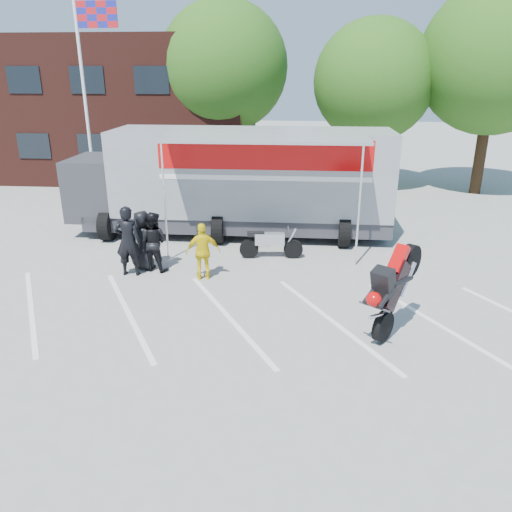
# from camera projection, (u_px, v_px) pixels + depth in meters

# --- Properties ---
(ground) EXTENTS (100.00, 100.00, 0.00)m
(ground) POSITION_uv_depth(u_px,v_px,m) (213.00, 338.00, 10.71)
(ground) COLOR gray
(ground) RESTS_ON ground
(parking_bay_lines) EXTENTS (18.09, 13.33, 0.01)m
(parking_bay_lines) POSITION_uv_depth(u_px,v_px,m) (220.00, 316.00, 11.64)
(parking_bay_lines) COLOR white
(parking_bay_lines) RESTS_ON ground
(office_building) EXTENTS (18.00, 8.00, 7.00)m
(office_building) POSITION_uv_depth(u_px,v_px,m) (84.00, 108.00, 27.11)
(office_building) COLOR #421B15
(office_building) RESTS_ON ground
(flagpole) EXTENTS (1.61, 0.12, 8.00)m
(flagpole) POSITION_uv_depth(u_px,v_px,m) (89.00, 80.00, 18.79)
(flagpole) COLOR white
(flagpole) RESTS_ON ground
(tree_left) EXTENTS (6.12, 6.12, 8.64)m
(tree_left) POSITION_uv_depth(u_px,v_px,m) (224.00, 67.00, 23.87)
(tree_left) COLOR #382314
(tree_left) RESTS_ON ground
(tree_mid) EXTENTS (5.44, 5.44, 7.68)m
(tree_mid) POSITION_uv_depth(u_px,v_px,m) (374.00, 81.00, 22.59)
(tree_mid) COLOR #382314
(tree_mid) RESTS_ON ground
(tree_right) EXTENTS (6.46, 6.46, 9.12)m
(tree_right) POSITION_uv_depth(u_px,v_px,m) (495.00, 59.00, 21.40)
(tree_right) COLOR #382314
(tree_right) RESTS_ON ground
(transporter_truck) EXTENTS (11.25, 5.42, 3.58)m
(transporter_truck) POSITION_uv_depth(u_px,v_px,m) (238.00, 234.00, 17.58)
(transporter_truck) COLOR gray
(transporter_truck) RESTS_ON ground
(parked_motorcycle) EXTENTS (2.01, 0.81, 1.03)m
(parked_motorcycle) POSITION_uv_depth(u_px,v_px,m) (271.00, 258.00, 15.29)
(parked_motorcycle) COLOR #ACACB0
(parked_motorcycle) RESTS_ON ground
(stunt_bike_rider) EXTENTS (1.83, 2.02, 2.19)m
(stunt_bike_rider) POSITION_uv_depth(u_px,v_px,m) (398.00, 330.00, 11.05)
(stunt_bike_rider) COLOR black
(stunt_bike_rider) RESTS_ON ground
(spectator_leather_a) EXTENTS (0.99, 0.85, 1.72)m
(spectator_leather_a) POSITION_uv_depth(u_px,v_px,m) (143.00, 240.00, 14.18)
(spectator_leather_a) COLOR black
(spectator_leather_a) RESTS_ON ground
(spectator_leather_b) EXTENTS (0.75, 0.52, 1.98)m
(spectator_leather_b) POSITION_uv_depth(u_px,v_px,m) (128.00, 241.00, 13.71)
(spectator_leather_b) COLOR black
(spectator_leather_b) RESTS_ON ground
(spectator_leather_c) EXTENTS (0.97, 0.84, 1.72)m
(spectator_leather_c) POSITION_uv_depth(u_px,v_px,m) (154.00, 242.00, 14.09)
(spectator_leather_c) COLOR black
(spectator_leather_c) RESTS_ON ground
(spectator_hivis) EXTENTS (1.00, 0.61, 1.59)m
(spectator_hivis) POSITION_uv_depth(u_px,v_px,m) (203.00, 251.00, 13.50)
(spectator_hivis) COLOR yellow
(spectator_hivis) RESTS_ON ground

